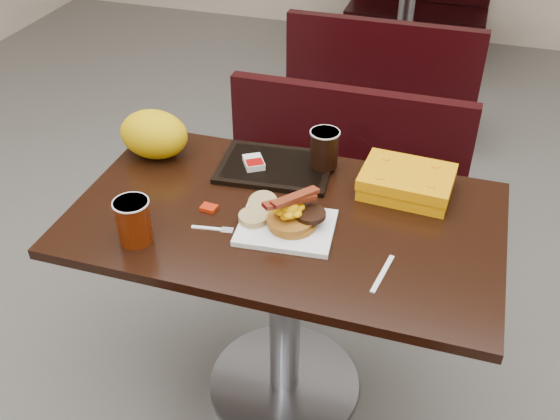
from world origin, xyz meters
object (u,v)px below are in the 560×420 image
(bench_near_n, at_px, (335,193))
(tray, at_px, (275,167))
(knife, at_px, (383,274))
(fork, at_px, (206,228))
(clamshell, at_px, (407,182))
(platter, at_px, (286,228))
(bench_far_s, at_px, (385,74))
(pancake_stack, at_px, (292,221))
(table_near, at_px, (285,310))
(paper_bag, at_px, (154,134))
(coffee_cup_near, at_px, (134,221))
(table_far, at_px, (404,27))
(coffee_cup_far, at_px, (324,149))
(hashbrown_sleeve_left, at_px, (254,162))

(bench_near_n, distance_m, tray, 0.63)
(tray, bearing_deg, knife, -48.45)
(fork, relative_size, clamshell, 0.44)
(knife, bearing_deg, clamshell, -170.95)
(platter, bearing_deg, knife, -24.81)
(knife, xyz_separation_m, tray, (-0.40, 0.38, 0.01))
(platter, bearing_deg, tray, 107.96)
(platter, relative_size, clamshell, 0.99)
(bench_far_s, distance_m, platter, 2.01)
(bench_near_n, xyz_separation_m, knife, (0.30, -0.87, 0.39))
(platter, bearing_deg, pancake_stack, 15.91)
(table_near, bearing_deg, tray, 114.52)
(paper_bag, bearing_deg, tray, 4.63)
(table_near, height_order, knife, knife)
(bench_near_n, relative_size, bench_far_s, 1.00)
(coffee_cup_near, height_order, paper_bag, paper_bag)
(table_far, relative_size, knife, 7.96)
(platter, height_order, paper_bag, paper_bag)
(paper_bag, bearing_deg, coffee_cup_near, -70.80)
(bench_near_n, bearing_deg, table_far, 90.00)
(coffee_cup_near, bearing_deg, pancake_stack, 23.47)
(clamshell, bearing_deg, bench_near_n, 125.93)
(fork, xyz_separation_m, clamshell, (0.49, 0.34, 0.03))
(knife, xyz_separation_m, coffee_cup_far, (-0.26, 0.43, 0.07))
(hashbrown_sleeve_left, height_order, paper_bag, paper_bag)
(table_near, distance_m, knife, 0.51)
(table_far, bearing_deg, coffee_cup_far, -88.92)
(knife, xyz_separation_m, hashbrown_sleeve_left, (-0.47, 0.36, 0.02))
(coffee_cup_near, distance_m, knife, 0.66)
(table_near, distance_m, bench_far_s, 1.90)
(platter, relative_size, pancake_stack, 1.97)
(bench_near_n, distance_m, paper_bag, 0.85)
(clamshell, bearing_deg, pancake_stack, -130.81)
(clamshell, bearing_deg, fork, -141.84)
(pancake_stack, height_order, paper_bag, paper_bag)
(hashbrown_sleeve_left, height_order, coffee_cup_far, coffee_cup_far)
(fork, bearing_deg, bench_far_s, 75.99)
(table_near, distance_m, pancake_stack, 0.41)
(coffee_cup_near, bearing_deg, paper_bag, 109.20)
(pancake_stack, xyz_separation_m, coffee_cup_near, (-0.38, -0.17, 0.03))
(fork, xyz_separation_m, tray, (0.09, 0.34, 0.01))
(table_far, xyz_separation_m, coffee_cup_far, (0.04, -2.34, 0.45))
(paper_bag, bearing_deg, hashbrown_sleeve_left, 1.84)
(bench_near_n, bearing_deg, bench_far_s, 90.00)
(table_near, xyz_separation_m, knife, (0.30, -0.17, 0.38))
(platter, height_order, hashbrown_sleeve_left, hashbrown_sleeve_left)
(tray, relative_size, clamshell, 1.32)
(table_near, xyz_separation_m, coffee_cup_far, (0.04, 0.26, 0.45))
(coffee_cup_near, distance_m, hashbrown_sleeve_left, 0.46)
(table_far, bearing_deg, bench_far_s, -90.00)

